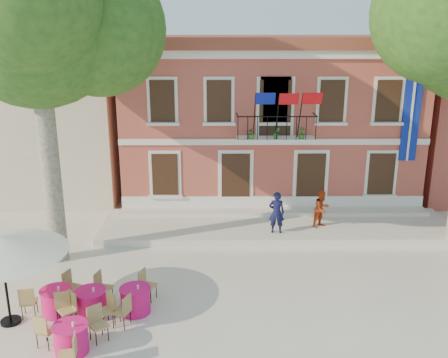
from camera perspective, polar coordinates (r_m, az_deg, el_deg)
ground at (r=16.34m, az=0.50°, el=-11.80°), size 90.00×90.00×0.00m
main_building at (r=24.76m, az=4.83°, el=7.36°), size 13.50×9.59×7.50m
neighbor_west at (r=27.37m, az=-20.30°, el=6.08°), size 9.40×9.40×6.40m
terrace at (r=20.37m, az=5.97°, el=-5.41°), size 14.00×3.40×0.30m
plane_tree_west at (r=17.14m, az=-20.78°, el=16.53°), size 5.55×5.55×10.90m
patio_umbrella at (r=14.55m, az=-24.22°, el=-6.93°), size 3.49×3.49×2.60m
pedestrian_navy at (r=19.10m, az=6.02°, el=-3.82°), size 0.64×0.46×1.64m
pedestrian_orange at (r=19.95m, az=11.11°, el=-3.36°), size 0.92×0.89×1.50m
cafe_table_0 at (r=13.62m, az=-17.09°, el=-16.89°), size 1.85×1.76×0.95m
cafe_table_1 at (r=14.86m, az=-10.08°, el=-13.36°), size 1.07×1.94×0.95m
cafe_table_2 at (r=15.32m, az=-18.59°, el=-13.00°), size 1.75×1.85×0.95m
cafe_table_3 at (r=14.99m, az=-14.94°, el=-13.37°), size 1.80×1.82×0.95m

